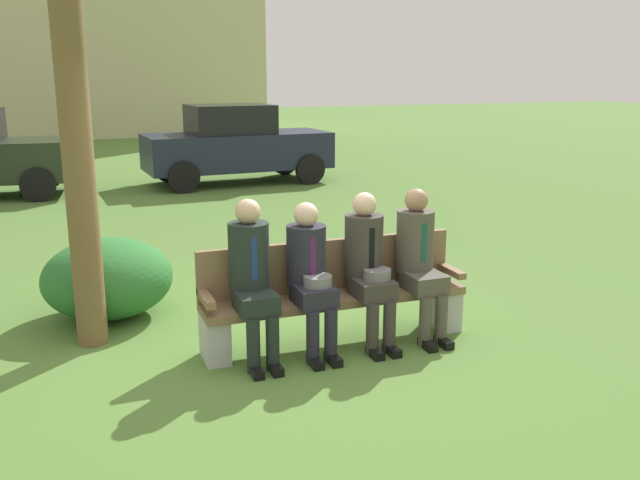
% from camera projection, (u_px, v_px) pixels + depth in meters
% --- Properties ---
extents(ground_plane, '(80.00, 80.00, 0.00)m').
position_uv_depth(ground_plane, '(295.00, 337.00, 6.25)').
color(ground_plane, '#537B34').
extents(park_bench, '(2.38, 0.44, 0.90)m').
position_uv_depth(park_bench, '(333.00, 294.00, 6.08)').
color(park_bench, brown).
rests_on(park_bench, ground).
extents(seated_man_leftmost, '(0.34, 0.72, 1.35)m').
position_uv_depth(seated_man_leftmost, '(252.00, 272.00, 5.63)').
color(seated_man_leftmost, '#1E2823').
rests_on(seated_man_leftmost, ground).
extents(seated_man_centerleft, '(0.34, 0.72, 1.29)m').
position_uv_depth(seated_man_centerleft, '(310.00, 270.00, 5.80)').
color(seated_man_centerleft, '#23232D').
rests_on(seated_man_centerleft, ground).
extents(seated_man_centerright, '(0.34, 0.72, 1.34)m').
position_uv_depth(seated_man_centerright, '(368.00, 261.00, 5.98)').
color(seated_man_centerright, '#38332D').
rests_on(seated_man_centerright, ground).
extents(seated_man_rightmost, '(0.34, 0.72, 1.34)m').
position_uv_depth(seated_man_rightmost, '(419.00, 255.00, 6.16)').
color(seated_man_rightmost, '#4C473D').
rests_on(seated_man_rightmost, ground).
extents(shrub_near_bench, '(1.25, 1.15, 0.78)m').
position_uv_depth(shrub_near_bench, '(108.00, 278.00, 6.69)').
color(shrub_near_bench, '#2B6E2F').
rests_on(shrub_near_bench, ground).
extents(parked_car_far, '(3.98, 1.89, 1.68)m').
position_uv_depth(parked_car_far, '(236.00, 144.00, 14.68)').
color(parked_car_far, '#1E2338').
rests_on(parked_car_far, ground).
extents(building_backdrop, '(16.28, 8.65, 9.30)m').
position_uv_depth(building_backdrop, '(44.00, 10.00, 26.65)').
color(building_backdrop, '#C4BD8F').
rests_on(building_backdrop, ground).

